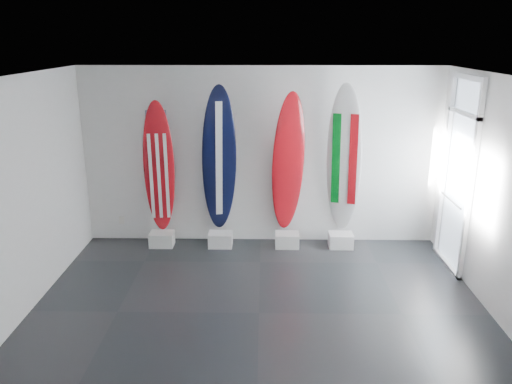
{
  "coord_description": "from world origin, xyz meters",
  "views": [
    {
      "loc": [
        0.06,
        -5.79,
        3.44
      ],
      "look_at": [
        -0.06,
        1.4,
        1.22
      ],
      "focal_mm": 35.38,
      "sensor_mm": 36.0,
      "label": 1
    }
  ],
  "objects_px": {
    "surfboard_swiss": "(288,164)",
    "surfboard_navy": "(219,160)",
    "surfboard_italy": "(344,160)",
    "surfboard_usa": "(159,168)"
  },
  "relations": [
    {
      "from": "surfboard_swiss",
      "to": "surfboard_italy",
      "type": "distance_m",
      "value": 0.92
    },
    {
      "from": "surfboard_swiss",
      "to": "surfboard_navy",
      "type": "bearing_deg",
      "value": 165.67
    },
    {
      "from": "surfboard_navy",
      "to": "surfboard_italy",
      "type": "height_order",
      "value": "surfboard_italy"
    },
    {
      "from": "surfboard_navy",
      "to": "surfboard_swiss",
      "type": "relative_size",
      "value": 1.04
    },
    {
      "from": "surfboard_navy",
      "to": "surfboard_italy",
      "type": "bearing_deg",
      "value": -12.0
    },
    {
      "from": "surfboard_usa",
      "to": "surfboard_italy",
      "type": "bearing_deg",
      "value": -8.17
    },
    {
      "from": "surfboard_navy",
      "to": "surfboard_swiss",
      "type": "bearing_deg",
      "value": -12.0
    },
    {
      "from": "surfboard_navy",
      "to": "surfboard_swiss",
      "type": "xyz_separation_m",
      "value": [
        1.14,
        0.0,
        -0.05
      ]
    },
    {
      "from": "surfboard_navy",
      "to": "surfboard_italy",
      "type": "distance_m",
      "value": 2.05
    },
    {
      "from": "surfboard_usa",
      "to": "surfboard_swiss",
      "type": "distance_m",
      "value": 2.14
    }
  ]
}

